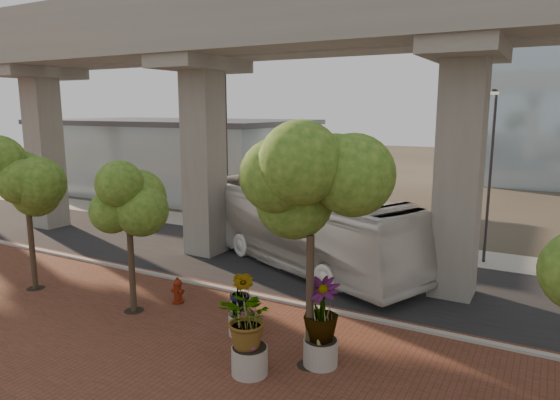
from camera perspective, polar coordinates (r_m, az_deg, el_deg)
The scene contains 17 objects.
ground at distance 21.10m, azimuth 1.51°, elevation -9.64°, with size 160.00×160.00×0.00m, color #373228.
brick_plaza at distance 15.06m, azimuth -13.37°, elevation -18.47°, with size 70.00×13.00×0.06m, color brown.
asphalt_road at distance 22.79m, azimuth 3.84°, elevation -8.06°, with size 90.00×8.00×0.04m, color black.
curb_strip at distance 19.43m, azimuth -1.25°, elevation -11.19°, with size 70.00×0.25×0.16m, color #9C9991.
far_sidewalk at distance 27.67m, azimuth 8.68°, elevation -4.80°, with size 90.00×3.00×0.06m, color #9C9991.
transit_viaduct at distance 21.62m, azimuth 4.08°, elevation 10.53°, with size 72.00×5.60×12.40m.
station_pavilion at distance 44.63m, azimuth -12.04°, elevation 5.02°, with size 23.00×13.00×6.30m.
transit_bus at distance 23.21m, azimuth 1.95°, elevation -2.97°, with size 3.14×13.37×3.73m, color silver.
fire_hydrant at distance 19.31m, azimuth -11.62°, elevation -10.12°, with size 0.49×0.44×0.98m.
planter_front at distance 13.86m, azimuth -3.54°, elevation -13.84°, with size 2.22×2.22×2.44m.
planter_right at distance 14.30m, azimuth 4.72°, elevation -12.80°, with size 2.39×2.39×2.55m.
planter_left at distance 16.19m, azimuth -4.38°, elevation -10.86°, with size 1.96×1.96×2.15m.
street_tree_far_west at distance 21.80m, azimuth -27.05°, elevation 1.87°, with size 3.19×3.19×5.84m.
street_tree_near_west at distance 18.00m, azimuth -17.01°, elevation 0.31°, with size 2.97×2.97×5.54m.
street_tree_near_east at distance 13.27m, azimuth 3.58°, elevation 0.78°, with size 3.99×3.99×6.79m.
streetlamp_west at distance 29.02m, azimuth -6.32°, elevation 6.64°, with size 0.45×1.33×9.18m.
streetlamp_east at distance 24.80m, azimuth 22.92°, elevation 3.68°, with size 0.40×1.16×8.02m.
Camera 1 is at (9.06, -17.63, 7.23)m, focal length 32.00 mm.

